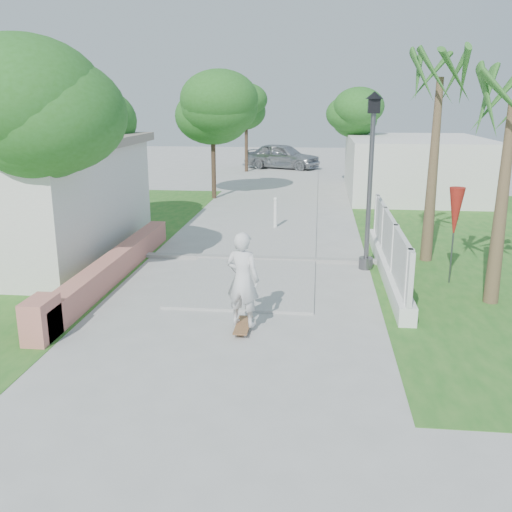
# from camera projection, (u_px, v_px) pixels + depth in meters

# --- Properties ---
(ground) EXTENTS (90.00, 90.00, 0.00)m
(ground) POSITION_uv_depth(u_px,v_px,m) (220.00, 354.00, 9.85)
(ground) COLOR #B7B7B2
(ground) RESTS_ON ground
(path_strip) EXTENTS (3.20, 36.00, 0.06)m
(path_strip) POSITION_uv_depth(u_px,v_px,m) (286.00, 186.00, 29.02)
(path_strip) COLOR #B7B7B2
(path_strip) RESTS_ON ground
(curb) EXTENTS (6.50, 0.25, 0.10)m
(curb) POSITION_uv_depth(u_px,v_px,m) (257.00, 258.00, 15.59)
(curb) COLOR #999993
(curb) RESTS_ON ground
(grass_left) EXTENTS (8.00, 20.00, 0.01)m
(grass_left) POSITION_uv_depth(u_px,v_px,m) (47.00, 237.00, 18.25)
(grass_left) COLOR #266821
(grass_left) RESTS_ON ground
(grass_right) EXTENTS (8.00, 20.00, 0.01)m
(grass_right) POSITION_uv_depth(u_px,v_px,m) (500.00, 249.00, 16.78)
(grass_right) COLOR #266821
(grass_right) RESTS_ON ground
(pink_wall) EXTENTS (0.45, 8.20, 0.80)m
(pink_wall) POSITION_uv_depth(u_px,v_px,m) (108.00, 271.00, 13.52)
(pink_wall) COLOR #C17262
(pink_wall) RESTS_ON ground
(lattice_fence) EXTENTS (0.35, 7.00, 1.50)m
(lattice_fence) POSITION_uv_depth(u_px,v_px,m) (388.00, 254.00, 14.15)
(lattice_fence) COLOR white
(lattice_fence) RESTS_ON ground
(building_right) EXTENTS (6.00, 8.00, 2.60)m
(building_right) POSITION_uv_depth(u_px,v_px,m) (415.00, 166.00, 26.14)
(building_right) COLOR silver
(building_right) RESTS_ON ground
(street_lamp) EXTENTS (0.44, 0.44, 4.44)m
(street_lamp) POSITION_uv_depth(u_px,v_px,m) (370.00, 175.00, 14.18)
(street_lamp) COLOR #59595E
(street_lamp) RESTS_ON ground
(bollard) EXTENTS (0.14, 0.14, 1.09)m
(bollard) POSITION_uv_depth(u_px,v_px,m) (275.00, 212.00, 19.26)
(bollard) COLOR white
(bollard) RESTS_ON ground
(patio_umbrella) EXTENTS (0.36, 0.36, 2.30)m
(patio_umbrella) POSITION_uv_depth(u_px,v_px,m) (455.00, 214.00, 13.22)
(patio_umbrella) COLOR #59595E
(patio_umbrella) RESTS_ON ground
(tree_left_near) EXTENTS (3.60, 3.60, 5.28)m
(tree_left_near) POSITION_uv_depth(u_px,v_px,m) (33.00, 120.00, 12.17)
(tree_left_near) COLOR #4C3826
(tree_left_near) RESTS_ON ground
(tree_left_mid) EXTENTS (3.20, 3.20, 4.85)m
(tree_left_mid) POSITION_uv_depth(u_px,v_px,m) (90.00, 125.00, 17.63)
(tree_left_mid) COLOR #4C3826
(tree_left_mid) RESTS_ON ground
(tree_path_left) EXTENTS (3.40, 3.40, 5.23)m
(tree_path_left) POSITION_uv_depth(u_px,v_px,m) (213.00, 110.00, 24.48)
(tree_path_left) COLOR #4C3826
(tree_path_left) RESTS_ON ground
(tree_path_right) EXTENTS (3.00, 3.00, 4.79)m
(tree_path_right) POSITION_uv_depth(u_px,v_px,m) (353.00, 116.00, 27.75)
(tree_path_right) COLOR #4C3826
(tree_path_right) RESTS_ON ground
(tree_path_far) EXTENTS (3.20, 3.20, 5.17)m
(tree_path_far) POSITION_uv_depth(u_px,v_px,m) (246.00, 107.00, 34.04)
(tree_path_far) COLOR #4C3826
(tree_path_far) RESTS_ON ground
(palm_far) EXTENTS (1.80, 1.80, 5.30)m
(palm_far) POSITION_uv_depth(u_px,v_px,m) (439.00, 90.00, 14.42)
(palm_far) COLOR brown
(palm_far) RESTS_ON ground
(palm_near) EXTENTS (1.80, 1.80, 4.70)m
(palm_near) POSITION_uv_depth(u_px,v_px,m) (512.00, 115.00, 11.31)
(palm_near) COLOR brown
(palm_near) RESTS_ON ground
(skateboarder) EXTENTS (0.76, 2.84, 1.92)m
(skateboarder) POSITION_uv_depth(u_px,v_px,m) (241.00, 278.00, 10.84)
(skateboarder) COLOR #92603A
(skateboarder) RESTS_ON ground
(dog) EXTENTS (0.24, 0.51, 0.34)m
(dog) POSITION_uv_depth(u_px,v_px,m) (242.00, 284.00, 12.96)
(dog) COLOR silver
(dog) RESTS_ON ground
(parked_car) EXTENTS (5.14, 3.50, 1.62)m
(parked_car) POSITION_uv_depth(u_px,v_px,m) (282.00, 156.00, 36.13)
(parked_car) COLOR #B5B7BD
(parked_car) RESTS_ON ground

